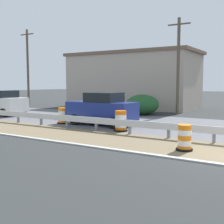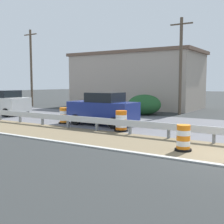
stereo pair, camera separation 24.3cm
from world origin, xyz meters
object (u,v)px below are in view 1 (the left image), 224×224
at_px(utility_pole_mid, 28,67).
at_px(traffic_barrel_mid, 63,116).
at_px(traffic_barrel_close, 121,122).
at_px(car_lead_far_lane, 102,109).
at_px(car_lead_near_lane, 1,103).
at_px(utility_pole_near, 178,65).
at_px(traffic_barrel_nearest, 184,139).

bearing_deg(utility_pole_mid, traffic_barrel_mid, -124.60).
xyz_separation_m(traffic_barrel_close, car_lead_far_lane, (1.42, 2.11, 0.49)).
xyz_separation_m(traffic_barrel_close, car_lead_near_lane, (1.89, 11.98, 0.48)).
xyz_separation_m(car_lead_near_lane, utility_pole_mid, (7.17, 4.74, 3.25)).
distance_m(utility_pole_near, utility_pole_mid, 16.48).
bearing_deg(car_lead_near_lane, car_lead_far_lane, 177.51).
relative_size(car_lead_near_lane, utility_pole_near, 0.57).
xyz_separation_m(car_lead_near_lane, utility_pole_near, (7.60, -11.73, 2.97)).
height_order(car_lead_near_lane, car_lead_far_lane, car_lead_far_lane).
distance_m(car_lead_near_lane, utility_pole_near, 14.29).
relative_size(traffic_barrel_close, utility_pole_mid, 0.13).
bearing_deg(car_lead_far_lane, traffic_barrel_mid, 17.97).
bearing_deg(car_lead_far_lane, traffic_barrel_close, 145.97).
bearing_deg(utility_pole_mid, utility_pole_near, -88.49).
distance_m(traffic_barrel_nearest, utility_pole_near, 13.35).
distance_m(traffic_barrel_close, car_lead_far_lane, 2.59).
height_order(traffic_barrel_nearest, traffic_barrel_mid, traffic_barrel_mid).
bearing_deg(traffic_barrel_nearest, car_lead_near_lane, 74.59).
bearing_deg(utility_pole_mid, traffic_barrel_close, -118.47).
height_order(utility_pole_near, utility_pole_mid, utility_pole_mid).
height_order(car_lead_near_lane, utility_pole_mid, utility_pole_mid).
height_order(traffic_barrel_close, utility_pole_near, utility_pole_near).
distance_m(car_lead_near_lane, utility_pole_mid, 9.19).
distance_m(traffic_barrel_close, utility_pole_near, 10.11).
bearing_deg(traffic_barrel_close, utility_pole_mid, 61.53).
relative_size(traffic_barrel_mid, utility_pole_mid, 0.12).
bearing_deg(traffic_barrel_mid, traffic_barrel_close, -98.14).
bearing_deg(utility_pole_mid, car_lead_far_lane, -117.61).
xyz_separation_m(car_lead_far_lane, utility_pole_near, (8.07, -1.86, 2.97)).
distance_m(traffic_barrel_nearest, traffic_barrel_mid, 9.32).
bearing_deg(traffic_barrel_close, utility_pole_near, 1.49).
xyz_separation_m(traffic_barrel_nearest, traffic_barrel_mid, (3.22, 8.75, 0.01)).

